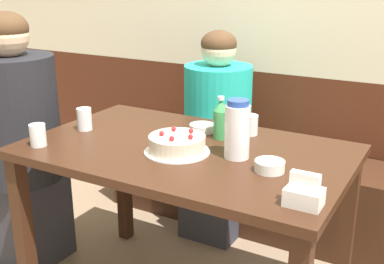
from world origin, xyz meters
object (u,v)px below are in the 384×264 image
(bench_seat, at_px, (259,189))
(person_teal_shirt, at_px, (217,140))
(water_pitcher, at_px, (238,130))
(birthday_cake, at_px, (178,144))
(napkin_holder, at_px, (304,194))
(bowl_soup_white, at_px, (270,166))
(soju_bottle, at_px, (221,119))
(glass_tumbler_short, at_px, (84,119))
(glass_shot_small, at_px, (249,125))
(bowl_rice_small, at_px, (202,128))
(glass_water_tall, at_px, (38,135))
(person_pale_blue_shirt, at_px, (19,142))

(bench_seat, height_order, person_teal_shirt, person_teal_shirt)
(water_pitcher, bearing_deg, birthday_cake, -162.87)
(napkin_holder, xyz_separation_m, bowl_soup_white, (-0.18, 0.20, -0.02))
(soju_bottle, distance_m, person_teal_shirt, 0.62)
(glass_tumbler_short, distance_m, glass_shot_small, 0.72)
(bowl_rice_small, relative_size, glass_water_tall, 1.22)
(glass_shot_small, bearing_deg, bowl_soup_white, -56.96)
(water_pitcher, relative_size, soju_bottle, 1.23)
(birthday_cake, bearing_deg, water_pitcher, 17.13)
(soju_bottle, height_order, glass_water_tall, soju_bottle)
(water_pitcher, bearing_deg, glass_water_tall, -159.67)
(bench_seat, height_order, birthday_cake, birthday_cake)
(glass_water_tall, relative_size, person_teal_shirt, 0.08)
(glass_tumbler_short, bearing_deg, napkin_holder, -12.81)
(glass_water_tall, bearing_deg, water_pitcher, 20.33)
(bench_seat, distance_m, water_pitcher, 1.06)
(glass_tumbler_short, bearing_deg, person_teal_shirt, 64.80)
(birthday_cake, xyz_separation_m, glass_shot_small, (0.15, 0.34, 0.01))
(person_teal_shirt, bearing_deg, bowl_soup_white, 37.96)
(soju_bottle, bearing_deg, person_teal_shirt, 117.63)
(glass_water_tall, bearing_deg, birthday_cake, 21.62)
(bench_seat, relative_size, glass_water_tall, 20.23)
(glass_water_tall, bearing_deg, glass_tumbler_short, 85.27)
(water_pitcher, height_order, bowl_soup_white, water_pitcher)
(soju_bottle, xyz_separation_m, glass_water_tall, (-0.59, -0.44, -0.04))
(water_pitcher, xyz_separation_m, glass_tumbler_short, (-0.72, -0.02, -0.06))
(bench_seat, distance_m, bowl_soup_white, 1.11)
(soju_bottle, relative_size, glass_water_tall, 2.02)
(bowl_soup_white, bearing_deg, bench_seat, 112.87)
(person_pale_blue_shirt, bearing_deg, glass_tumbler_short, 4.96)
(birthday_cake, relative_size, glass_water_tall, 2.85)
(bowl_soup_white, distance_m, glass_water_tall, 0.92)
(bowl_soup_white, distance_m, person_teal_shirt, 0.94)
(bench_seat, relative_size, person_pale_blue_shirt, 1.45)
(soju_bottle, distance_m, bowl_rice_small, 0.14)
(soju_bottle, height_order, napkin_holder, soju_bottle)
(person_teal_shirt, bearing_deg, napkin_holder, 39.00)
(birthday_cake, relative_size, glass_shot_small, 2.97)
(birthday_cake, relative_size, person_teal_shirt, 0.22)
(birthday_cake, height_order, glass_tumbler_short, glass_tumbler_short)
(bowl_soup_white, bearing_deg, glass_shot_small, 123.04)
(napkin_holder, height_order, glass_tumbler_short, napkin_holder)
(soju_bottle, xyz_separation_m, bowl_soup_white, (0.31, -0.23, -0.07))
(water_pitcher, distance_m, bowl_soup_white, 0.19)
(soju_bottle, relative_size, glass_shot_small, 2.11)
(birthday_cake, relative_size, glass_tumbler_short, 2.61)
(bench_seat, relative_size, glass_shot_small, 21.08)
(glass_shot_small, bearing_deg, person_teal_shirt, 131.89)
(bowl_soup_white, bearing_deg, birthday_cake, 179.89)
(soju_bottle, relative_size, bowl_rice_small, 1.66)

